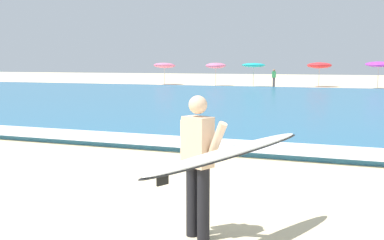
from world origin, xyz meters
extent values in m
cube|color=teal|center=(0.00, 19.41, 0.07)|extent=(120.00, 28.00, 0.14)
cube|color=white|center=(0.00, 6.01, 0.15)|extent=(120.00, 1.54, 0.01)
cylinder|color=black|center=(2.97, 0.61, 0.44)|extent=(0.15, 0.15, 0.88)
cylinder|color=black|center=(3.14, 0.53, 0.44)|extent=(0.15, 0.15, 0.88)
cube|color=beige|center=(3.06, 0.57, 1.18)|extent=(0.40, 0.34, 0.60)
sphere|color=beige|center=(3.06, 0.57, 1.62)|extent=(0.22, 0.22, 0.22)
cylinder|color=beige|center=(2.85, 0.67, 1.13)|extent=(0.10, 0.10, 0.58)
cylinder|color=beige|center=(3.31, 0.48, 1.20)|extent=(0.32, 0.22, 0.51)
ellipsoid|color=white|center=(3.51, 0.36, 1.13)|extent=(1.28, 2.37, 0.22)
ellipsoid|color=black|center=(3.51, 0.36, 1.11)|extent=(1.35, 2.47, 0.18)
cube|color=black|center=(3.09, -0.54, 1.01)|extent=(0.08, 0.14, 0.14)
cylinder|color=beige|center=(-13.14, 36.35, 0.89)|extent=(0.05, 0.05, 1.79)
ellipsoid|color=pink|center=(-13.14, 36.35, 1.86)|extent=(2.12, 2.14, 0.63)
cylinder|color=beige|center=(-7.61, 35.43, 0.89)|extent=(0.05, 0.05, 1.79)
ellipsoid|color=pink|center=(-7.61, 35.43, 1.86)|extent=(1.86, 1.86, 0.54)
cylinder|color=beige|center=(-4.01, 35.09, 0.93)|extent=(0.05, 0.05, 1.86)
ellipsoid|color=#19ADB2|center=(-4.01, 35.09, 1.91)|extent=(2.07, 2.08, 0.41)
cylinder|color=beige|center=(1.42, 37.15, 0.91)|extent=(0.05, 0.05, 1.81)
ellipsoid|color=red|center=(1.42, 37.15, 1.89)|extent=(2.13, 2.14, 0.55)
cylinder|color=beige|center=(6.21, 35.77, 0.97)|extent=(0.05, 0.05, 1.93)
ellipsoid|color=purple|center=(6.21, 35.77, 2.00)|extent=(2.09, 2.12, 0.59)
cylinder|color=#383842|center=(-2.20, 35.10, 0.42)|extent=(0.20, 0.20, 0.84)
cube|color=#338C4C|center=(-2.20, 35.10, 1.11)|extent=(0.32, 0.20, 0.54)
sphere|color=#9E7051|center=(-2.20, 35.10, 1.48)|extent=(0.20, 0.20, 0.20)
camera|label=1|loc=(4.82, -4.40, 2.11)|focal=42.33mm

